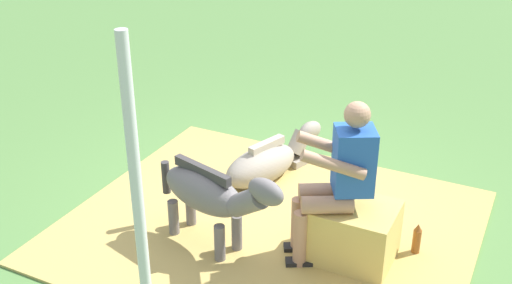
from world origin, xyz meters
The scene contains 8 objects.
ground_plane centered at (0.00, 0.00, 0.00)m, with size 24.00×24.00×0.00m, color #568442.
hay_patch centered at (-0.18, 0.22, 0.01)m, with size 3.46×2.96×0.02m, color tan.
hay_bale centered at (-0.99, 0.34, 0.25)m, with size 0.64×0.54×0.51m, color tan.
person_seated centered at (-0.83, 0.40, 0.77)m, with size 0.72×0.60×1.39m.
pony_standing centered at (0.13, 0.70, 0.52)m, with size 1.32×0.57×0.87m.
pony_lying centered at (0.22, -0.57, 0.19)m, with size 0.69×1.35×0.42m.
soda_bottle centered at (-1.43, 0.05, 0.14)m, with size 0.07×0.07×0.30m.
tent_pole_left centered at (-0.47, 2.37, 1.19)m, with size 0.06×0.06×2.39m, color silver.
Camera 1 is at (-2.14, 4.44, 3.12)m, focal length 43.87 mm.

